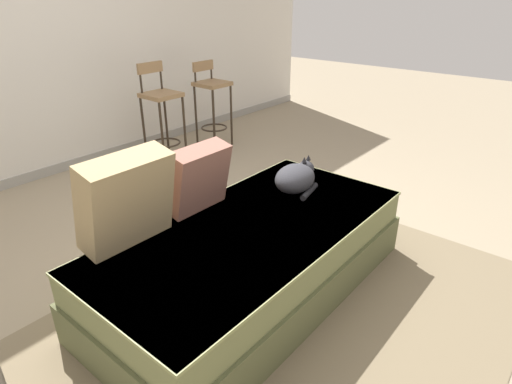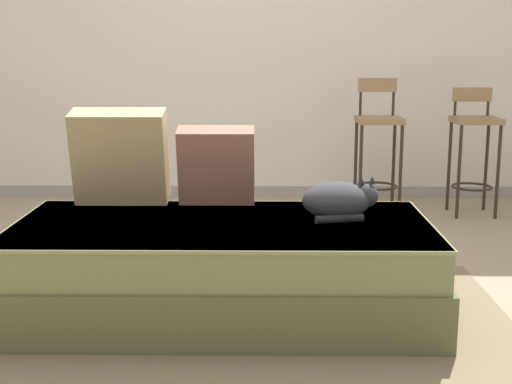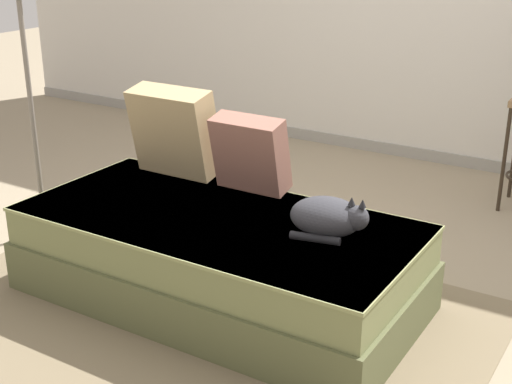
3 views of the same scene
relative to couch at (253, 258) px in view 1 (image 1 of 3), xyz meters
name	(u,v)px [view 1 (image 1 of 3)]	position (x,y,z in m)	size (l,w,h in m)	color
ground_plane	(206,264)	(0.00, 0.40, -0.22)	(16.00, 16.00, 0.00)	gray
wall_back_panel	(5,31)	(0.00, 2.65, 1.08)	(8.00, 0.10, 2.60)	silver
wall_baseboard_trim	(42,173)	(0.00, 2.60, -0.18)	(8.00, 0.02, 0.09)	gray
area_rug	(294,310)	(0.00, -0.30, -0.22)	(2.60, 2.04, 0.01)	#75664C
couch	(253,258)	(0.00, 0.00, 0.00)	(1.91, 0.95, 0.43)	brown
throw_pillow_corner	(126,200)	(-0.52, 0.37, 0.45)	(0.46, 0.26, 0.48)	tan
throw_pillow_middle	(198,178)	(-0.05, 0.37, 0.41)	(0.38, 0.21, 0.40)	#936051
cat	(296,178)	(0.53, 0.08, 0.30)	(0.37, 0.30, 0.20)	#333338
bar_stool_near_window	(161,108)	(1.01, 2.01, 0.34)	(0.32, 0.32, 0.98)	#2D2319
bar_stool_by_doorway	(212,97)	(1.70, 2.01, 0.33)	(0.32, 0.32, 0.91)	#2D2319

